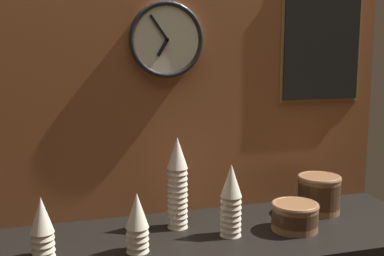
% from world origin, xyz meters
% --- Properties ---
extents(ground_plane, '(1.60, 0.56, 0.04)m').
position_xyz_m(ground_plane, '(0.00, 0.00, -0.02)').
color(ground_plane, black).
extents(wall_tiled_back, '(1.60, 0.03, 1.05)m').
position_xyz_m(wall_tiled_back, '(0.00, 0.27, 0.53)').
color(wall_tiled_back, brown).
rests_on(wall_tiled_back, ground_plane).
extents(cup_stack_center_right, '(0.07, 0.07, 0.25)m').
position_xyz_m(cup_stack_center_right, '(0.04, -0.04, 0.13)').
color(cup_stack_center_right, beige).
rests_on(cup_stack_center_right, ground_plane).
extents(cup_stack_center_left, '(0.07, 0.07, 0.19)m').
position_xyz_m(cup_stack_center_left, '(-0.29, -0.08, 0.10)').
color(cup_stack_center_left, beige).
rests_on(cup_stack_center_left, ground_plane).
extents(cup_stack_center, '(0.07, 0.07, 0.33)m').
position_xyz_m(cup_stack_center, '(-0.11, 0.08, 0.17)').
color(cup_stack_center, beige).
rests_on(cup_stack_center, ground_plane).
extents(cup_stack_far_left, '(0.07, 0.07, 0.19)m').
position_xyz_m(cup_stack_far_left, '(-0.57, -0.04, 0.10)').
color(cup_stack_far_left, beige).
rests_on(cup_stack_far_left, ground_plane).
extents(bowl_stack_right, '(0.17, 0.17, 0.10)m').
position_xyz_m(bowl_stack_right, '(0.28, -0.06, 0.05)').
color(bowl_stack_right, brown).
rests_on(bowl_stack_right, ground_plane).
extents(bowl_stack_far_right, '(0.17, 0.17, 0.15)m').
position_xyz_m(bowl_stack_far_right, '(0.46, 0.08, 0.08)').
color(bowl_stack_far_right, brown).
rests_on(bowl_stack_far_right, ground_plane).
extents(wall_clock, '(0.28, 0.03, 0.28)m').
position_xyz_m(wall_clock, '(-0.11, 0.23, 0.67)').
color(wall_clock, beige).
extents(menu_board, '(0.37, 0.01, 0.50)m').
position_xyz_m(menu_board, '(0.55, 0.24, 0.67)').
color(menu_board, olive).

